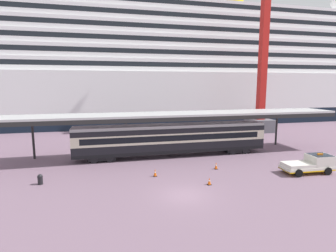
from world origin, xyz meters
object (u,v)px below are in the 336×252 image
train_carriage (172,138)px  quay_bollard (40,179)px  service_truck (311,163)px  dockside_crane (267,32)px  cruise_ship (171,72)px  traffic_cone_near (209,181)px  traffic_cone_mid (216,166)px  traffic_cone_far (155,173)px

train_carriage → quay_bollard: train_carriage is taller
service_truck → dockside_crane: dockside_crane is taller
cruise_ship → dockside_crane: (12.67, -23.12, 6.26)m
quay_bollard → traffic_cone_near: bearing=-13.7°
traffic_cone_mid → traffic_cone_far: traffic_cone_mid is taller
traffic_cone_near → quay_bollard: 15.52m
traffic_cone_near → traffic_cone_mid: traffic_cone_mid is taller
traffic_cone_far → dockside_crane: 37.50m
cruise_ship → train_carriage: (-8.92, -36.92, -10.09)m
traffic_cone_far → cruise_ship: bearing=74.2°
cruise_ship → traffic_cone_mid: 45.27m
traffic_cone_near → dockside_crane: bearing=49.5°
traffic_cone_near → traffic_cone_far: 5.55m
train_carriage → traffic_cone_mid: bearing=-62.7°
train_carriage → dockside_crane: 30.39m
train_carriage → traffic_cone_near: bearing=-85.5°
traffic_cone_far → quay_bollard: quay_bollard is taller
cruise_ship → traffic_cone_far: (-12.51, -44.06, -12.02)m
cruise_ship → quay_bollard: bearing=-117.9°
service_truck → traffic_cone_near: (-11.60, -0.79, -0.66)m
cruise_ship → quay_bollard: size_ratio=187.43×
traffic_cone_far → traffic_cone_near: bearing=-37.4°
cruise_ship → quay_bollard: 50.92m
cruise_ship → traffic_cone_far: size_ratio=231.67×
service_truck → traffic_cone_far: bearing=170.8°
service_truck → traffic_cone_far: (-16.01, 2.58, -0.61)m
cruise_ship → traffic_cone_mid: bearing=-97.4°
traffic_cone_mid → traffic_cone_far: (-6.87, -0.78, -0.01)m
traffic_cone_mid → cruise_ship: bearing=82.6°
traffic_cone_mid → quay_bollard: (-17.54, -0.47, 0.13)m
train_carriage → quay_bollard: bearing=-154.4°
cruise_ship → traffic_cone_near: (-8.10, -47.43, -12.07)m
cruise_ship → traffic_cone_far: 47.35m
quay_bollard → traffic_cone_mid: bearing=1.5°
traffic_cone_near → quay_bollard: (-15.08, 3.68, 0.19)m
traffic_cone_near → traffic_cone_far: bearing=142.6°
cruise_ship → dockside_crane: dockside_crane is taller
service_truck → traffic_cone_mid: bearing=159.8°
traffic_cone_far → dockside_crane: (25.18, 20.94, 18.28)m
service_truck → traffic_cone_far: 16.23m
traffic_cone_near → traffic_cone_far: traffic_cone_far is taller
service_truck → traffic_cone_near: size_ratio=7.85×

